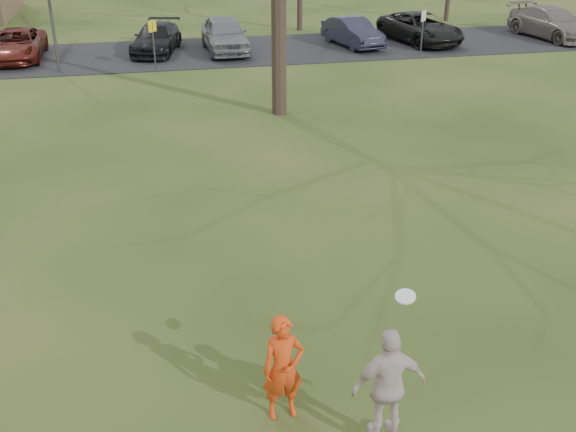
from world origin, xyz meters
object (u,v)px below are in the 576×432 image
object	(u,v)px
car_3	(156,38)
catching_play	(389,385)
player_defender	(283,368)
car_7	(552,23)
car_5	(353,32)
car_4	(225,34)
car_2	(17,45)
car_6	(420,28)

from	to	relation	value
car_3	catching_play	world-z (taller)	catching_play
player_defender	car_7	xyz separation A→B (m)	(18.97, 24.22, -0.06)
car_7	player_defender	bearing A→B (deg)	-138.61
car_3	player_defender	bearing A→B (deg)	-73.97
car_5	car_4	bearing A→B (deg)	165.87
player_defender	car_3	world-z (taller)	player_defender
car_5	car_2	bearing A→B (deg)	164.82
car_5	car_6	world-z (taller)	car_6
car_2	car_7	xyz separation A→B (m)	(26.14, -0.58, 0.10)
car_2	car_4	world-z (taller)	car_4
car_6	catching_play	xyz separation A→B (m)	(-10.68, -25.42, 0.26)
car_4	car_5	xyz separation A→B (m)	(6.26, -0.03, -0.13)
car_5	car_7	world-z (taller)	car_7
car_2	catching_play	xyz separation A→B (m)	(8.46, -25.64, 0.31)
car_2	car_3	distance (m)	6.18
catching_play	car_2	bearing A→B (deg)	108.27
player_defender	car_6	world-z (taller)	player_defender
car_3	catching_play	xyz separation A→B (m)	(2.29, -25.78, 0.32)
catching_play	car_4	bearing A→B (deg)	88.03
car_5	player_defender	bearing A→B (deg)	-122.90
car_4	catching_play	size ratio (longest dim) A/B	2.04
player_defender	catching_play	size ratio (longest dim) A/B	0.74
car_3	car_6	xyz separation A→B (m)	(12.97, -0.36, 0.06)
car_4	car_6	distance (m)	9.81
car_7	catching_play	bearing A→B (deg)	-135.73
catching_play	player_defender	bearing A→B (deg)	146.68
player_defender	car_6	size ratio (longest dim) A/B	0.33
car_2	car_3	world-z (taller)	car_2
car_5	car_6	distance (m)	3.55
car_4	car_5	bearing A→B (deg)	-1.97
car_2	car_6	bearing A→B (deg)	-0.20
car_3	car_6	distance (m)	12.98
car_4	car_7	size ratio (longest dim) A/B	0.90
player_defender	car_5	size ratio (longest dim) A/B	0.42
car_3	car_5	distance (m)	9.44
car_2	car_5	distance (m)	15.60
car_5	catching_play	size ratio (longest dim) A/B	1.77
car_2	car_5	world-z (taller)	car_5
player_defender	car_3	xyz separation A→B (m)	(-1.00, 24.93, -0.16)
car_4	car_7	distance (m)	16.81
car_4	catching_play	xyz separation A→B (m)	(-0.87, -25.31, 0.17)
car_4	car_7	xyz separation A→B (m)	(16.80, -0.25, -0.04)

